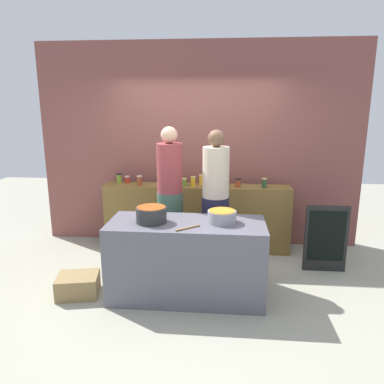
{
  "coord_description": "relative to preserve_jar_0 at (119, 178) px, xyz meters",
  "views": [
    {
      "loc": [
        0.4,
        -4.03,
        2.12
      ],
      "look_at": [
        0.0,
        0.35,
        1.05
      ],
      "focal_mm": 34.17,
      "sensor_mm": 36.0,
      "label": 1
    }
  ],
  "objects": [
    {
      "name": "ground",
      "position": [
        1.16,
        -1.14,
        -1.04
      ],
      "size": [
        12.0,
        12.0,
        0.0
      ],
      "primitive_type": "plane",
      "color": "gray"
    },
    {
      "name": "storefront_wall",
      "position": [
        1.16,
        0.31,
        0.46
      ],
      "size": [
        4.8,
        0.12,
        3.0
      ],
      "primitive_type": "cube",
      "color": "brown",
      "rests_on": "ground"
    },
    {
      "name": "display_shelf",
      "position": [
        1.16,
        -0.04,
        -0.56
      ],
      "size": [
        2.7,
        0.36,
        0.97
      ],
      "primitive_type": "cube",
      "color": "brown",
      "rests_on": "ground"
    },
    {
      "name": "prep_table",
      "position": [
        1.16,
        -1.44,
        -0.6
      ],
      "size": [
        1.7,
        0.7,
        0.87
      ],
      "primitive_type": "cube",
      "color": "#585663",
      "rests_on": "ground"
    },
    {
      "name": "preserve_jar_0",
      "position": [
        0.0,
        0.0,
        0.0
      ],
      "size": [
        0.08,
        0.08,
        0.15
      ],
      "color": "olive",
      "rests_on": "display_shelf"
    },
    {
      "name": "preserve_jar_1",
      "position": [
        0.11,
        0.03,
        -0.02
      ],
      "size": [
        0.08,
        0.08,
        0.11
      ],
      "color": "#B62C1B",
      "rests_on": "display_shelf"
    },
    {
      "name": "preserve_jar_2",
      "position": [
        0.33,
        -0.11,
        -0.0
      ],
      "size": [
        0.08,
        0.08,
        0.14
      ],
      "color": "brown",
      "rests_on": "display_shelf"
    },
    {
      "name": "preserve_jar_3",
      "position": [
        0.78,
        -0.1,
        -0.01
      ],
      "size": [
        0.08,
        0.08,
        0.12
      ],
      "color": "gold",
      "rests_on": "display_shelf"
    },
    {
      "name": "preserve_jar_4",
      "position": [
        0.97,
        -0.08,
        -0.02
      ],
      "size": [
        0.09,
        0.09,
        0.11
      ],
      "color": "#5C8A2D",
      "rests_on": "display_shelf"
    },
    {
      "name": "preserve_jar_5",
      "position": [
        1.11,
        -0.11,
        -0.0
      ],
      "size": [
        0.07,
        0.07,
        0.14
      ],
      "color": "gold",
      "rests_on": "display_shelf"
    },
    {
      "name": "preserve_jar_6",
      "position": [
        1.22,
        0.02,
        0.0
      ],
      "size": [
        0.07,
        0.07,
        0.15
      ],
      "color": "gold",
      "rests_on": "display_shelf"
    },
    {
      "name": "preserve_jar_7",
      "position": [
        1.57,
        -0.04,
        -0.01
      ],
      "size": [
        0.08,
        0.08,
        0.12
      ],
      "color": "red",
      "rests_on": "display_shelf"
    },
    {
      "name": "preserve_jar_8",
      "position": [
        1.75,
        -0.1,
        -0.01
      ],
      "size": [
        0.08,
        0.08,
        0.12
      ],
      "color": "#943D1B",
      "rests_on": "display_shelf"
    },
    {
      "name": "preserve_jar_9",
      "position": [
        2.11,
        -0.1,
        -0.01
      ],
      "size": [
        0.07,
        0.07,
        0.14
      ],
      "color": "#264428",
      "rests_on": "display_shelf"
    },
    {
      "name": "cooking_pot_left",
      "position": [
        0.78,
        -1.47,
        -0.08
      ],
      "size": [
        0.33,
        0.33,
        0.17
      ],
      "color": "#2D2D2D",
      "rests_on": "prep_table"
    },
    {
      "name": "cooking_pot_center",
      "position": [
        1.54,
        -1.41,
        -0.1
      ],
      "size": [
        0.31,
        0.31,
        0.14
      ],
      "color": "gray",
      "rests_on": "prep_table"
    },
    {
      "name": "wooden_spoon",
      "position": [
        1.19,
        -1.65,
        -0.16
      ],
      "size": [
        0.24,
        0.2,
        0.02
      ],
      "primitive_type": "cylinder",
      "rotation": [
        1.57,
        0.0,
        2.26
      ],
      "color": "#9E703D",
      "rests_on": "prep_table"
    },
    {
      "name": "cook_with_tongs",
      "position": [
        0.86,
        -0.68,
        -0.19
      ],
      "size": [
        0.34,
        0.34,
        1.85
      ],
      "color": "#3D5D4A",
      "rests_on": "ground"
    },
    {
      "name": "cook_in_cap",
      "position": [
        1.45,
        -0.82,
        -0.21
      ],
      "size": [
        0.34,
        0.34,
        1.82
      ],
      "color": "#1E1C33",
      "rests_on": "ground"
    },
    {
      "name": "bread_crate",
      "position": [
        -0.07,
        -1.54,
        -0.92
      ],
      "size": [
        0.51,
        0.44,
        0.24
      ],
      "primitive_type": "cube",
      "rotation": [
        0.0,
        0.0,
        0.2
      ],
      "color": "olive",
      "rests_on": "ground"
    },
    {
      "name": "chalkboard_sign",
      "position": [
        2.86,
        -0.65,
        -0.6
      ],
      "size": [
        0.54,
        0.05,
        0.88
      ],
      "color": "black",
      "rests_on": "ground"
    }
  ]
}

